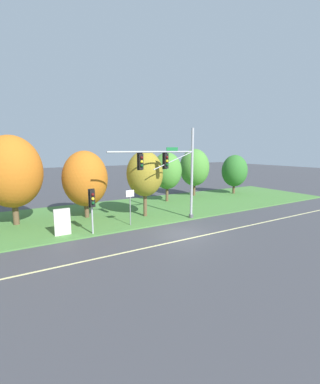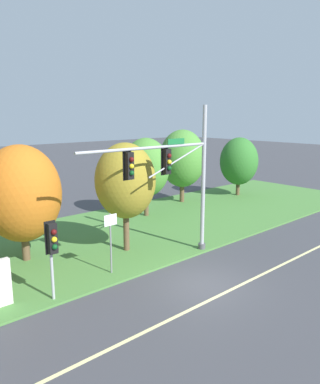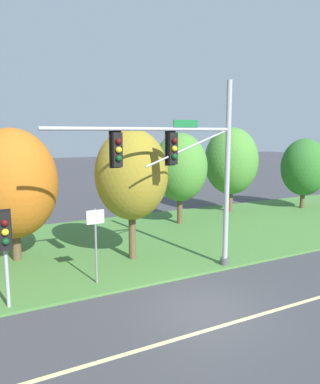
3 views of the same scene
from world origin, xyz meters
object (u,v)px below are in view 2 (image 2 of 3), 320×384
Objects in this scene: tree_tall_centre at (146,168)px; tree_right_far at (182,159)px; route_sign_post at (111,235)px; traffic_signal_mast at (176,172)px; tree_behind_signpost at (22,194)px; tree_furthest_back at (239,161)px; pedestrian_signal_near_kerb at (52,243)px; tree_mid_verge at (125,181)px.

tree_right_far is at bearing 15.48° from tree_tall_centre.
route_sign_post is 15.39m from tree_right_far.
traffic_signal_mast is 7.78m from tree_behind_signpost.
pedestrian_signal_near_kerb is at bearing -161.21° from tree_furthest_back.
traffic_signal_mast reaches higher than tree_furthest_back.
route_sign_post is at bearing -61.10° from tree_behind_signpost.
traffic_signal_mast is 7.11m from pedestrian_signal_near_kerb.
pedestrian_signal_near_kerb is 6.38m from tree_mid_verge.
traffic_signal_mast is 1.32× the size of tree_mid_verge.
tree_behind_signpost is at bearing 80.25° from pedestrian_signal_near_kerb.
tree_behind_signpost reaches higher than tree_tall_centre.
tree_behind_signpost is (0.86, 5.01, 1.06)m from pedestrian_signal_near_kerb.
traffic_signal_mast is 8.60m from tree_tall_centre.
tree_mid_verge is (5.58, 2.73, 1.45)m from pedestrian_signal_near_kerb.
traffic_signal_mast is at bearing -136.34° from tree_right_far.
route_sign_post is at bearing -160.22° from tree_furthest_back.
route_sign_post is 5.15m from tree_behind_signpost.
tree_behind_signpost reaches higher than pedestrian_signal_near_kerb.
tree_furthest_back is (5.77, -1.53, -0.56)m from tree_right_far.
pedestrian_signal_near_kerb is 0.56× the size of tree_mid_verge.
pedestrian_signal_near_kerb is 18.47m from tree_right_far.
tree_right_far is (9.30, 8.88, -0.82)m from traffic_signal_mast.
pedestrian_signal_near_kerb reaches higher than route_sign_post.
traffic_signal_mast is 4.49m from route_sign_post.
traffic_signal_mast is 1.37× the size of tree_tall_centre.
tree_right_far is at bearing 165.15° from tree_furthest_back.
route_sign_post is at bearing -138.68° from tree_tall_centre.
tree_right_far is at bearing 14.55° from tree_behind_signpost.
route_sign_post is 3.68m from tree_mid_verge.
tree_mid_verge is at bearing 26.03° from pedestrian_signal_near_kerb.
tree_behind_signpost is at bearing 118.90° from route_sign_post.
tree_behind_signpost reaches higher than tree_furthest_back.
tree_behind_signpost is (-2.36, 4.28, 1.61)m from route_sign_post.
tree_behind_signpost is 21.14m from tree_furthest_back.
traffic_signal_mast is 1.28× the size of tree_right_far.
tree_right_far is 1.15× the size of tree_furthest_back.
tree_behind_signpost is at bearing -165.93° from tree_tall_centre.
tree_behind_signpost is 0.97× the size of tree_right_far.
traffic_signal_mast is 12.88m from tree_right_far.
traffic_signal_mast is 2.37× the size of pedestrian_signal_near_kerb.
tree_furthest_back is at bearing 6.59° from tree_behind_signpost.
pedestrian_signal_near_kerb is 0.62× the size of tree_furthest_back.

